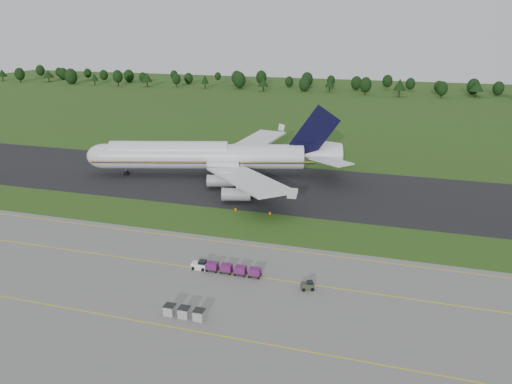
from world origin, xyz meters
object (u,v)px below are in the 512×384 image
(baggage_train, at_px, (225,268))
(utility_cart, at_px, (307,286))
(uld_row, at_px, (184,312))
(edge_markers, at_px, (253,212))
(aircraft, at_px, (208,156))

(baggage_train, height_order, utility_cart, baggage_train)
(baggage_train, height_order, uld_row, uld_row)
(utility_cart, relative_size, edge_markers, 0.27)
(edge_markers, bearing_deg, aircraft, 130.10)
(baggage_train, bearing_deg, aircraft, 114.42)
(edge_markers, bearing_deg, uld_row, -86.42)
(aircraft, relative_size, utility_cart, 30.50)
(baggage_train, bearing_deg, edge_markers, 97.37)
(aircraft, xyz_separation_m, utility_cart, (39.79, -55.91, -5.29))
(aircraft, height_order, baggage_train, aircraft)
(aircraft, distance_m, baggage_train, 59.77)
(baggage_train, relative_size, edge_markers, 1.45)
(aircraft, bearing_deg, utility_cart, -54.56)
(baggage_train, relative_size, uld_row, 2.00)
(baggage_train, xyz_separation_m, uld_row, (-1.04, -15.01, -0.03))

